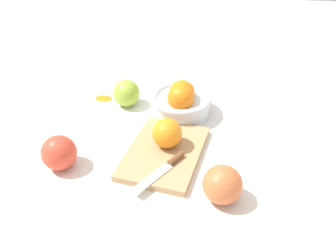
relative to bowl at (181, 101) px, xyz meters
name	(u,v)px	position (x,y,z in m)	size (l,w,h in m)	color
ground_plane	(143,135)	(0.10, -0.09, -0.04)	(2.40, 2.40, 0.00)	silver
bowl	(181,101)	(0.00, 0.00, 0.00)	(0.16, 0.16, 0.10)	silver
cutting_board	(164,153)	(0.18, -0.02, -0.03)	(0.24, 0.16, 0.02)	tan
orange_on_board	(167,133)	(0.16, -0.02, 0.01)	(0.07, 0.07, 0.07)	orange
knife	(166,167)	(0.24, -0.01, -0.02)	(0.14, 0.10, 0.01)	silver
apple_front_left	(126,93)	(-0.03, -0.16, 0.00)	(0.08, 0.08, 0.08)	#8EB738
apple_back_right	(222,185)	(0.31, 0.11, 0.00)	(0.08, 0.08, 0.08)	#CC6638
apple_front_right	(59,153)	(0.24, -0.25, 0.00)	(0.08, 0.08, 0.08)	#D6422D
citrus_peel	(103,97)	(-0.06, -0.23, -0.04)	(0.05, 0.04, 0.01)	orange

